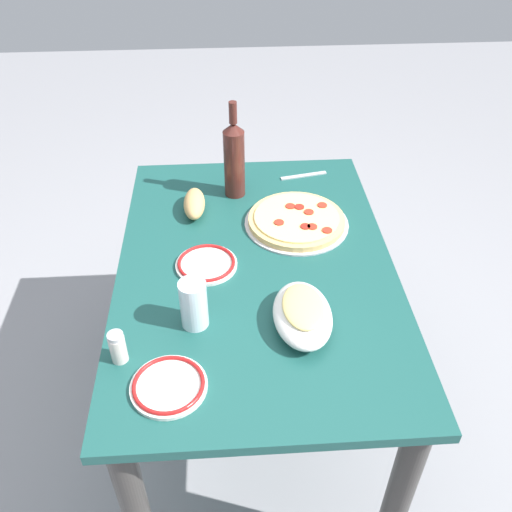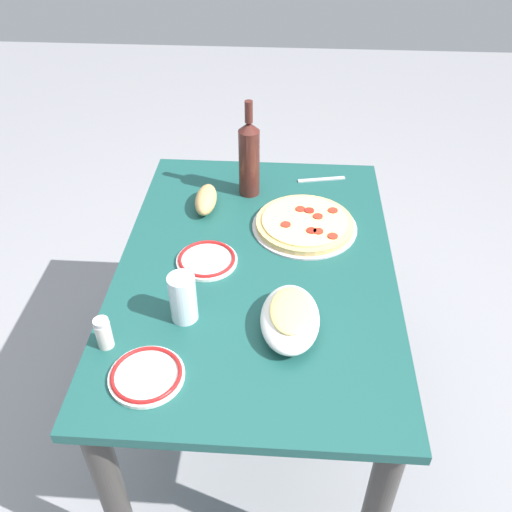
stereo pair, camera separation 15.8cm
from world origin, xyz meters
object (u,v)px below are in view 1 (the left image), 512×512
at_px(water_glass, 194,304).
at_px(side_plate_far, 169,385).
at_px(bread_loaf, 194,204).
at_px(dining_table, 256,297).
at_px(pepperoni_pizza, 297,220).
at_px(wine_bottle, 234,158).
at_px(baked_pasta_dish, 303,313).
at_px(spice_shaker, 118,347).
at_px(side_plate_near, 206,263).

height_order(water_glass, side_plate_far, water_glass).
xyz_separation_m(water_glass, bread_loaf, (-0.51, -0.01, -0.04)).
bearing_deg(dining_table, pepperoni_pizza, 143.09).
bearing_deg(wine_bottle, dining_table, 7.08).
distance_m(dining_table, baked_pasta_dish, 0.32).
relative_size(pepperoni_pizza, spice_shaker, 3.80).
xyz_separation_m(baked_pasta_dish, side_plate_far, (0.18, -0.33, -0.03)).
distance_m(pepperoni_pizza, spice_shaker, 0.72).
distance_m(side_plate_near, bread_loaf, 0.28).
height_order(pepperoni_pizza, bread_loaf, bread_loaf).
bearing_deg(baked_pasta_dish, water_glass, -94.75).
height_order(dining_table, spice_shaker, spice_shaker).
relative_size(dining_table, baked_pasta_dish, 4.93).
relative_size(pepperoni_pizza, side_plate_far, 1.86).
relative_size(baked_pasta_dish, spice_shaker, 2.76).
height_order(pepperoni_pizza, water_glass, water_glass).
relative_size(wine_bottle, water_glass, 2.43).
relative_size(side_plate_far, spice_shaker, 2.05).
relative_size(side_plate_near, spice_shaker, 2.05).
height_order(bread_loaf, spice_shaker, spice_shaker).
bearing_deg(bread_loaf, side_plate_near, 8.04).
relative_size(baked_pasta_dish, bread_loaf, 1.47).
distance_m(dining_table, spice_shaker, 0.51).
bearing_deg(baked_pasta_dish, bread_loaf, -151.69).
bearing_deg(side_plate_near, wine_bottle, 165.71).
distance_m(baked_pasta_dish, bread_loaf, 0.60).
xyz_separation_m(side_plate_near, spice_shaker, (0.34, -0.21, 0.03)).
bearing_deg(side_plate_far, pepperoni_pizza, 149.05).
relative_size(side_plate_far, bread_loaf, 1.09).
xyz_separation_m(side_plate_near, side_plate_far, (0.43, -0.08, 0.00)).
xyz_separation_m(side_plate_near, bread_loaf, (-0.28, -0.04, 0.02)).
xyz_separation_m(bread_loaf, spice_shaker, (0.61, -0.17, 0.01)).
bearing_deg(side_plate_near, dining_table, 89.37).
relative_size(water_glass, bread_loaf, 0.83).
bearing_deg(bread_loaf, wine_bottle, 126.37).
height_order(dining_table, water_glass, water_glass).
xyz_separation_m(wine_bottle, water_glass, (0.61, -0.12, -0.07)).
xyz_separation_m(water_glass, spice_shaker, (0.11, -0.18, -0.03)).
xyz_separation_m(baked_pasta_dish, water_glass, (-0.02, -0.27, 0.03)).
distance_m(water_glass, side_plate_near, 0.24).
xyz_separation_m(dining_table, bread_loaf, (-0.28, -0.18, 0.16)).
distance_m(pepperoni_pizza, side_plate_far, 0.72).
distance_m(baked_pasta_dish, spice_shaker, 0.46).
xyz_separation_m(pepperoni_pizza, side_plate_near, (0.19, -0.29, -0.01)).
xyz_separation_m(pepperoni_pizza, side_plate_far, (0.62, -0.37, -0.01)).
bearing_deg(side_plate_far, baked_pasta_dish, 118.46).
xyz_separation_m(pepperoni_pizza, water_glass, (0.41, -0.31, 0.05)).
height_order(dining_table, pepperoni_pizza, pepperoni_pizza).
height_order(wine_bottle, side_plate_near, wine_bottle).
bearing_deg(baked_pasta_dish, side_plate_near, -135.54).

